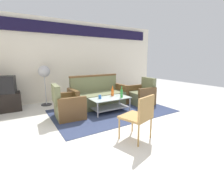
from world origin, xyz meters
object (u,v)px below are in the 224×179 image
Objects in this scene: armchair_right at (142,95)px; bottle_green at (122,93)px; tv_stand at (5,102)px; pedestal_fan at (44,74)px; armchair_left at (68,107)px; bottle_orange at (113,92)px; wicker_chair at (140,114)px; cup at (100,97)px; couch at (99,96)px; coffee_table at (110,102)px; television at (3,85)px.

armchair_right is 2.75× the size of bottle_green.
pedestal_fan is (1.11, 0.05, 0.75)m from tv_stand.
armchair_right is (2.44, -0.01, 0.00)m from armchair_left.
armchair_left reaches higher than tv_stand.
wicker_chair is (-0.56, -1.83, -0.03)m from bottle_orange.
cup is (-1.60, -0.11, 0.17)m from armchair_right.
coffee_table is (0.01, -0.66, -0.04)m from couch.
armchair_right is 1.01× the size of wicker_chair.
cup is (-0.48, -0.12, -0.06)m from bottle_orange.
television is at bearing 147.76° from bottle_green.
bottle_green is 2.52m from pedestal_fan.
coffee_table is 11.00× the size of cup.
bottle_green is at bearing 108.65° from couch.
bottle_orange reaches higher than cup.
bottle_green is (0.10, -0.31, 0.01)m from bottle_orange.
television is 1.14m from pedestal_fan.
armchair_right is 1.32m from coffee_table.
television reaches higher than cup.
bottle_green reaches higher than coffee_table.
armchair_left is 1.34m from bottle_orange.
coffee_table is 1.66× the size of television.
tv_stand reaches higher than coffee_table.
pedestal_fan is at bearing 90.96° from wicker_chair.
armchair_left is at bearing 96.45° from wicker_chair.
armchair_left is 1.14m from coffee_table.
bottle_orange is at bearing 107.95° from bottle_green.
bottle_green is 0.37× the size of wicker_chair.
bottle_orange reaches higher than tv_stand.
bottle_orange is at bearing 110.16° from couch.
pedestal_fan reaches higher than armchair_left.
couch is 18.21× the size of cup.
television reaches higher than coffee_table.
pedestal_fan is at bearing 133.00° from bottle_green.
television reaches higher than bottle_orange.
wicker_chair is at bearing -107.18° from bottle_orange.
armchair_left is 2.05m from television.
couch reaches higher than armchair_right.
pedestal_fan is at bearing 136.66° from bottle_orange.
coffee_table is 0.35m from bottle_orange.
tv_stand is at bearing 72.73° from armchair_right.
television is at bearing 80.53° from tv_stand.
coffee_table is at bearing 61.28° from wicker_chair.
bottle_orange is 0.23× the size of pedestal_fan.
pedestal_fan is at bearing 124.31° from cup.
wicker_chair is at bearing -56.99° from tv_stand.
bottle_orange is (0.20, -0.50, 0.20)m from couch.
tv_stand is 1.34m from pedestal_fan.
armchair_left reaches higher than wicker_chair.
pedestal_fan is at bearing 130.14° from coffee_table.
wicker_chair is (-0.08, -1.70, 0.03)m from cup.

